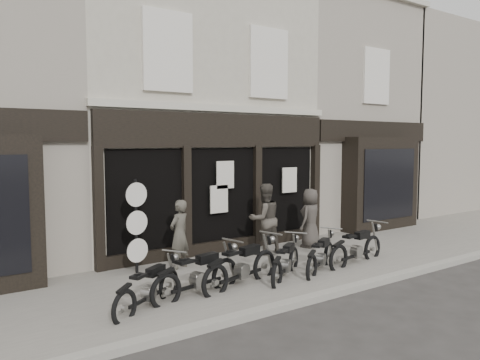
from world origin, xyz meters
TOP-DOWN VIEW (x-y plane):
  - ground_plane at (0.00, 0.00)m, footprint 90.00×90.00m
  - pavement at (0.00, 0.90)m, footprint 30.00×4.20m
  - kerb at (0.00, -1.25)m, footprint 30.00×0.25m
  - central_building at (0.00, 5.95)m, footprint 7.30×6.22m
  - neighbour_right at (6.35, 5.90)m, footprint 5.60×6.73m
  - filler_right at (14.50, 6.00)m, footprint 11.00×6.00m
  - motorcycle_0 at (-3.46, 0.06)m, footprint 1.84×1.29m
  - motorcycle_1 at (-2.38, 0.12)m, footprint 2.24×0.77m
  - motorcycle_2 at (-1.31, 0.12)m, footprint 2.27×0.90m
  - motorcycle_3 at (-0.14, 0.07)m, footprint 1.79×1.36m
  - motorcycle_4 at (0.89, 0.01)m, footprint 1.88×1.25m
  - motorcycle_5 at (2.08, -0.04)m, footprint 2.23×0.68m
  - man_left at (-1.79, 2.06)m, footprint 0.71×0.61m
  - man_centre at (0.76, 2.03)m, footprint 1.00×0.82m
  - man_right at (2.33, 1.91)m, footprint 0.96×0.80m
  - advert_sign_post at (-2.79, 2.25)m, footprint 0.56×0.36m

SIDE VIEW (x-z plane):
  - ground_plane at x=0.00m, z-range 0.00..0.00m
  - pavement at x=0.00m, z-range 0.00..0.12m
  - kerb at x=0.00m, z-range 0.00..0.13m
  - motorcycle_3 at x=-0.14m, z-range -0.10..0.87m
  - motorcycle_0 at x=-3.46m, z-range -0.10..0.88m
  - motorcycle_4 at x=0.89m, z-range -0.10..0.89m
  - motorcycle_5 at x=2.08m, z-range -0.11..0.96m
  - motorcycle_1 at x=-2.38m, z-range -0.11..0.97m
  - motorcycle_2 at x=-1.31m, z-range -0.11..0.99m
  - man_left at x=-1.79m, z-range 0.12..1.77m
  - man_right at x=2.33m, z-range 0.12..1.81m
  - man_centre at x=0.76m, z-range 0.12..2.03m
  - advert_sign_post at x=-2.79m, z-range -0.03..2.27m
  - neighbour_right at x=6.35m, z-range -0.13..8.21m
  - central_building at x=0.00m, z-range -0.09..8.25m
  - filler_right at x=14.50m, z-range 0.00..8.20m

